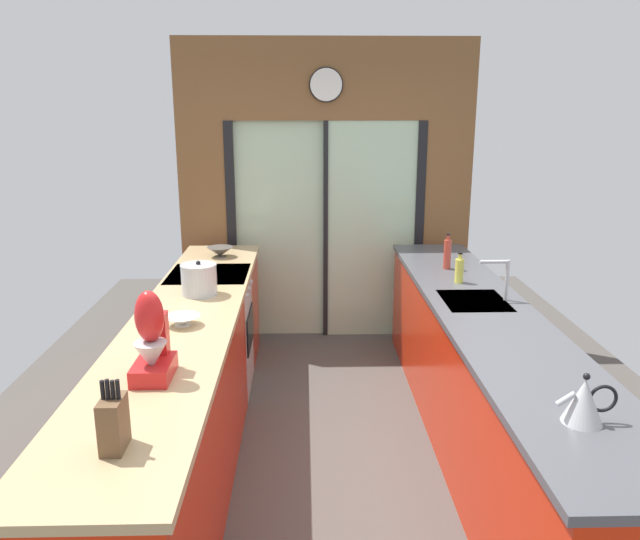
# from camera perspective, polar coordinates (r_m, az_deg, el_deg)

# --- Properties ---
(ground_plane) EXTENTS (5.04, 7.60, 0.02)m
(ground_plane) POSITION_cam_1_polar(r_m,az_deg,el_deg) (4.37, 1.33, -14.41)
(ground_plane) COLOR #4C4742
(back_wall_unit) EXTENTS (2.64, 0.12, 2.70)m
(back_wall_unit) POSITION_cam_1_polar(r_m,az_deg,el_deg) (5.64, 0.52, 8.78)
(back_wall_unit) COLOR brown
(back_wall_unit) RESTS_ON ground_plane
(left_counter_run) EXTENTS (0.62, 3.80, 0.92)m
(left_counter_run) POSITION_cam_1_polar(r_m,az_deg,el_deg) (3.79, -12.41, -11.47)
(left_counter_run) COLOR red
(left_counter_run) RESTS_ON ground_plane
(right_counter_run) EXTENTS (0.62, 3.80, 0.92)m
(right_counter_run) POSITION_cam_1_polar(r_m,az_deg,el_deg) (4.03, 14.82, -9.99)
(right_counter_run) COLOR red
(right_counter_run) RESTS_ON ground_plane
(sink_faucet) EXTENTS (0.19, 0.02, 0.27)m
(sink_faucet) POSITION_cam_1_polar(r_m,az_deg,el_deg) (4.09, 16.43, -0.32)
(sink_faucet) COLOR #B7BABC
(sink_faucet) RESTS_ON right_counter_run
(oven_range) EXTENTS (0.60, 0.60, 0.92)m
(oven_range) POSITION_cam_1_polar(r_m,az_deg,el_deg) (4.81, -9.95, -5.67)
(oven_range) COLOR #B7BABC
(oven_range) RESTS_ON ground_plane
(mixing_bowl_near) EXTENTS (0.20, 0.20, 0.06)m
(mixing_bowl_near) POSITION_cam_1_polar(r_m,az_deg,el_deg) (3.60, -12.54, -4.53)
(mixing_bowl_near) COLOR silver
(mixing_bowl_near) RESTS_ON left_counter_run
(mixing_bowl_far) EXTENTS (0.21, 0.21, 0.08)m
(mixing_bowl_far) POSITION_cam_1_polar(r_m,az_deg,el_deg) (5.16, -9.18, 1.68)
(mixing_bowl_far) COLOR #514C47
(mixing_bowl_far) RESTS_ON left_counter_run
(knife_block) EXTENTS (0.08, 0.14, 0.27)m
(knife_block) POSITION_cam_1_polar(r_m,az_deg,el_deg) (2.41, -18.49, -13.20)
(knife_block) COLOR brown
(knife_block) RESTS_ON left_counter_run
(stand_mixer) EXTENTS (0.17, 0.27, 0.42)m
(stand_mixer) POSITION_cam_1_polar(r_m,az_deg,el_deg) (2.92, -15.20, -6.64)
(stand_mixer) COLOR red
(stand_mixer) RESTS_ON left_counter_run
(stock_pot) EXTENTS (0.24, 0.24, 0.23)m
(stock_pot) POSITION_cam_1_polar(r_m,az_deg,el_deg) (4.14, -11.08, -0.86)
(stock_pot) COLOR #B7BABC
(stock_pot) RESTS_ON left_counter_run
(kettle) EXTENTS (0.24, 0.16, 0.21)m
(kettle) POSITION_cam_1_polar(r_m,az_deg,el_deg) (2.68, 23.16, -11.01)
(kettle) COLOR #B7BABC
(kettle) RESTS_ON right_counter_run
(soap_bottle_near) EXTENTS (0.06, 0.06, 0.22)m
(soap_bottle_near) POSITION_cam_1_polar(r_m,az_deg,el_deg) (4.45, 12.71, 0.00)
(soap_bottle_near) COLOR #D1CC4C
(soap_bottle_near) RESTS_ON right_counter_run
(soap_bottle_far) EXTENTS (0.06, 0.06, 0.28)m
(soap_bottle_far) POSITION_cam_1_polar(r_m,az_deg,el_deg) (4.80, 11.64, 1.49)
(soap_bottle_far) COLOR #B23D2D
(soap_bottle_far) RESTS_ON right_counter_run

